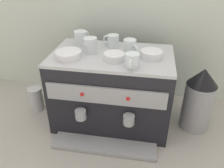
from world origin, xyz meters
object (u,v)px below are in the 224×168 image
Objects in this scene: ceramic_cup_0 at (130,47)px; ceramic_cup_1 at (132,61)px; coffee_grinder at (198,99)px; ceramic_cup_4 at (81,38)px; ceramic_cup_3 at (113,41)px; milk_pitcher at (36,99)px; ceramic_cup_2 at (90,45)px; ceramic_bowl_1 at (151,55)px; ceramic_bowl_0 at (69,55)px; ceramic_bowl_2 at (114,57)px; espresso_machine at (112,89)px.

ceramic_cup_0 is 0.91× the size of ceramic_cup_1.
ceramic_cup_4 is at bearing 171.97° from coffee_grinder.
ceramic_cup_3 reaches higher than ceramic_cup_1.
milk_pitcher is at bearing -163.08° from ceramic_cup_4.
ceramic_cup_2 is 0.32m from ceramic_bowl_1.
ceramic_bowl_1 is (0.41, 0.07, 0.00)m from ceramic_bowl_0.
ceramic_bowl_0 is at bearing -133.35° from ceramic_cup_2.
ceramic_cup_1 is 0.28× the size of coffee_grinder.
ceramic_cup_2 is 0.13m from ceramic_bowl_0.
ceramic_bowl_2 reaches higher than milk_pitcher.
ceramic_bowl_0 is (-0.32, 0.05, -0.02)m from ceramic_cup_1.
ceramic_cup_0 is at bearing 2.41° from ceramic_cup_2.
ceramic_bowl_2 is at bearing -162.57° from ceramic_bowl_1.
ceramic_cup_4 reaches higher than ceramic_cup_0.
ceramic_bowl_1 reaches higher than coffee_grinder.
milk_pitcher is at bearing 177.39° from espresso_machine.
ceramic_cup_2 is at bearing -179.59° from coffee_grinder.
ceramic_bowl_0 reaches higher than espresso_machine.
ceramic_bowl_2 is (-0.07, -0.09, -0.02)m from ceramic_cup_0.
ceramic_bowl_0 reaches higher than coffee_grinder.
espresso_machine is 6.79× the size of ceramic_cup_0.
ceramic_bowl_1 is 0.29× the size of coffee_grinder.
ceramic_cup_0 is at bearing 51.27° from ceramic_bowl_2.
ceramic_bowl_0 is 0.41m from ceramic_bowl_1.
ceramic_cup_0 is at bearing 13.62° from espresso_machine.
ceramic_cup_0 reaches higher than ceramic_cup_1.
ceramic_cup_3 is at bearing 41.34° from ceramic_cup_2.
ceramic_bowl_2 is 0.64m from milk_pitcher.
ceramic_cup_4 is (-0.20, 0.11, 0.25)m from espresso_machine.
ceramic_bowl_0 is at bearing -176.00° from ceramic_bowl_2.
ceramic_bowl_1 is 0.79m from milk_pitcher.
espresso_machine is at bearing -166.38° from ceramic_cup_0.
ceramic_cup_4 reaches higher than ceramic_cup_1.
ceramic_bowl_0 is 0.23m from ceramic_bowl_2.
ceramic_bowl_2 is (0.04, -0.17, -0.02)m from ceramic_cup_3.
ceramic_cup_4 is 0.74m from coffee_grinder.
ceramic_cup_0 is 0.95× the size of ceramic_cup_2.
ceramic_cup_0 is 0.86× the size of ceramic_cup_4.
ceramic_bowl_0 reaches higher than milk_pitcher.
coffee_grinder is at bearing -8.03° from ceramic_cup_4.
coffee_grinder is at bearing 10.11° from ceramic_bowl_2.
ceramic_cup_4 is 1.05× the size of ceramic_bowl_2.
ceramic_cup_4 is 0.42m from ceramic_bowl_1.
ceramic_cup_4 is 0.29× the size of coffee_grinder.
ceramic_cup_0 is 0.70m from milk_pitcher.
ceramic_cup_3 is (0.10, 0.09, -0.00)m from ceramic_cup_2.
espresso_machine is at bearing -177.89° from coffee_grinder.
ceramic_cup_2 reaches higher than ceramic_cup_0.
ceramic_cup_0 is at bearing -37.82° from ceramic_cup_3.
ceramic_cup_4 is at bearing 163.15° from ceramic_bowl_1.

